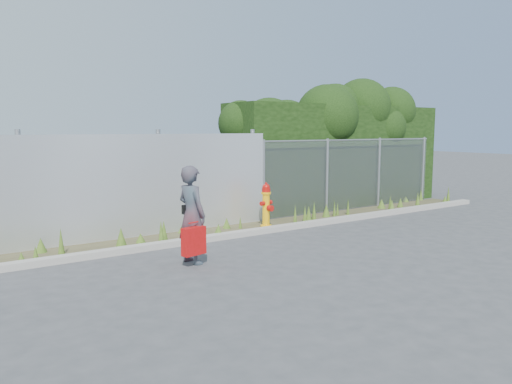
{
  "coord_description": "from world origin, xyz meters",
  "views": [
    {
      "loc": [
        -6.21,
        -7.04,
        2.3
      ],
      "look_at": [
        -0.3,
        1.4,
        1.0
      ],
      "focal_mm": 35.0,
      "sensor_mm": 36.0,
      "label": 1
    }
  ],
  "objects": [
    {
      "name": "black_shoulder_bag",
      "position": [
        -2.29,
        0.61,
        0.93
      ],
      "size": [
        0.21,
        0.09,
        0.16
      ],
      "rotation": [
        0.0,
        0.0,
        0.21
      ],
      "color": "black"
    },
    {
      "name": "chainlink_fence",
      "position": [
        4.25,
        3.0,
        1.03
      ],
      "size": [
        6.5,
        0.07,
        2.05
      ],
      "color": "gray",
      "rests_on": "ground"
    },
    {
      "name": "weed_strip",
      "position": [
        -0.11,
        2.37,
        0.12
      ],
      "size": [
        16.0,
        1.34,
        0.54
      ],
      "color": "#413B25",
      "rests_on": "ground"
    },
    {
      "name": "red_tote_bag",
      "position": [
        -2.39,
        0.23,
        0.45
      ],
      "size": [
        0.42,
        0.16,
        0.56
      ],
      "rotation": [
        0.0,
        0.0,
        0.21
      ],
      "color": "#A00C09"
    },
    {
      "name": "corrugated_fence",
      "position": [
        -3.25,
        3.01,
        1.1
      ],
      "size": [
        8.5,
        0.21,
        2.3
      ],
      "color": "#B9BCC0",
      "rests_on": "ground"
    },
    {
      "name": "hedge",
      "position": [
        4.45,
        4.01,
        2.07
      ],
      "size": [
        7.62,
        2.14,
        3.87
      ],
      "color": "black",
      "rests_on": "ground"
    },
    {
      "name": "ground",
      "position": [
        0.0,
        0.0,
        0.0
      ],
      "size": [
        80.0,
        80.0,
        0.0
      ],
      "primitive_type": "plane",
      "color": "#3C3D3F",
      "rests_on": "ground"
    },
    {
      "name": "fire_hydrant",
      "position": [
        0.62,
        2.3,
        0.52
      ],
      "size": [
        0.36,
        0.32,
        1.07
      ],
      "rotation": [
        0.0,
        0.0,
        0.23
      ],
      "color": "#FAB40D",
      "rests_on": "ground"
    },
    {
      "name": "woman",
      "position": [
        -2.28,
        0.49,
        0.84
      ],
      "size": [
        0.51,
        0.68,
        1.69
      ],
      "primitive_type": "imported",
      "rotation": [
        0.0,
        0.0,
        1.75
      ],
      "color": "#105865",
      "rests_on": "ground"
    },
    {
      "name": "curb",
      "position": [
        0.0,
        1.8,
        0.06
      ],
      "size": [
        16.0,
        0.22,
        0.12
      ],
      "primitive_type": "cube",
      "color": "gray",
      "rests_on": "ground"
    }
  ]
}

